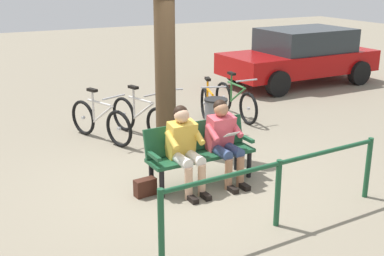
{
  "coord_description": "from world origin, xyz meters",
  "views": [
    {
      "loc": [
        2.99,
        6.05,
        2.98
      ],
      "look_at": [
        -0.2,
        -0.15,
        0.75
      ],
      "focal_mm": 46.71,
      "sensor_mm": 36.0,
      "label": 1
    }
  ],
  "objects_px": {
    "bicycle_purple": "(166,111)",
    "parked_car": "(301,55)",
    "bicycle_green": "(235,101)",
    "tree_trunk": "(165,52)",
    "bench": "(199,148)",
    "litter_bin": "(216,122)",
    "person_companion": "(185,145)",
    "bicycle_black": "(209,108)",
    "handbag": "(145,187)",
    "bicycle_orange": "(141,118)",
    "person_reading": "(224,138)",
    "bicycle_silver": "(100,121)"
  },
  "relations": [
    {
      "from": "bench",
      "to": "person_companion",
      "type": "xyz_separation_m",
      "value": [
        0.32,
        0.17,
        0.16
      ]
    },
    {
      "from": "bicycle_black",
      "to": "person_companion",
      "type": "bearing_deg",
      "value": -17.35
    },
    {
      "from": "litter_bin",
      "to": "bicycle_silver",
      "type": "distance_m",
      "value": 2.08
    },
    {
      "from": "bicycle_green",
      "to": "bicycle_black",
      "type": "distance_m",
      "value": 0.79
    },
    {
      "from": "tree_trunk",
      "to": "bicycle_orange",
      "type": "relative_size",
      "value": 2.07
    },
    {
      "from": "bicycle_green",
      "to": "bicycle_orange",
      "type": "bearing_deg",
      "value": -82.15
    },
    {
      "from": "tree_trunk",
      "to": "bicycle_silver",
      "type": "distance_m",
      "value": 1.84
    },
    {
      "from": "bench",
      "to": "person_reading",
      "type": "distance_m",
      "value": 0.39
    },
    {
      "from": "litter_bin",
      "to": "bench",
      "type": "bearing_deg",
      "value": 51.39
    },
    {
      "from": "tree_trunk",
      "to": "bicycle_purple",
      "type": "height_order",
      "value": "tree_trunk"
    },
    {
      "from": "person_reading",
      "to": "litter_bin",
      "type": "distance_m",
      "value": 1.58
    },
    {
      "from": "person_reading",
      "to": "bicycle_black",
      "type": "distance_m",
      "value": 2.71
    },
    {
      "from": "handbag",
      "to": "bicycle_green",
      "type": "bearing_deg",
      "value": -139.65
    },
    {
      "from": "tree_trunk",
      "to": "bicycle_green",
      "type": "bearing_deg",
      "value": -153.28
    },
    {
      "from": "person_reading",
      "to": "tree_trunk",
      "type": "relative_size",
      "value": 0.36
    },
    {
      "from": "bicycle_green",
      "to": "bicycle_silver",
      "type": "bearing_deg",
      "value": -86.22
    },
    {
      "from": "person_companion",
      "to": "bicycle_green",
      "type": "xyz_separation_m",
      "value": [
        -2.52,
        -2.69,
        -0.3
      ]
    },
    {
      "from": "bicycle_orange",
      "to": "parked_car",
      "type": "xyz_separation_m",
      "value": [
        -5.52,
        -2.27,
        0.41
      ]
    },
    {
      "from": "bicycle_black",
      "to": "bicycle_silver",
      "type": "relative_size",
      "value": 1.02
    },
    {
      "from": "litter_bin",
      "to": "bicycle_orange",
      "type": "xyz_separation_m",
      "value": [
        1.0,
        -1.02,
        -0.06
      ]
    },
    {
      "from": "bench",
      "to": "parked_car",
      "type": "height_order",
      "value": "parked_car"
    },
    {
      "from": "bicycle_purple",
      "to": "parked_car",
      "type": "height_order",
      "value": "parked_car"
    },
    {
      "from": "bench",
      "to": "parked_car",
      "type": "relative_size",
      "value": 0.38
    },
    {
      "from": "bench",
      "to": "bicycle_black",
      "type": "height_order",
      "value": "bicycle_black"
    },
    {
      "from": "litter_bin",
      "to": "bicycle_silver",
      "type": "xyz_separation_m",
      "value": [
        1.73,
        -1.15,
        -0.06
      ]
    },
    {
      "from": "tree_trunk",
      "to": "bicycle_silver",
      "type": "height_order",
      "value": "tree_trunk"
    },
    {
      "from": "bicycle_orange",
      "to": "parked_car",
      "type": "relative_size",
      "value": 0.38
    },
    {
      "from": "litter_bin",
      "to": "person_companion",
      "type": "bearing_deg",
      "value": 47.33
    },
    {
      "from": "litter_bin",
      "to": "bicycle_purple",
      "type": "xyz_separation_m",
      "value": [
        0.4,
        -1.22,
        -0.06
      ]
    },
    {
      "from": "person_companion",
      "to": "bicycle_green",
      "type": "distance_m",
      "value": 3.7
    },
    {
      "from": "parked_car",
      "to": "person_reading",
      "type": "bearing_deg",
      "value": 40.85
    },
    {
      "from": "bicycle_black",
      "to": "bicycle_purple",
      "type": "bearing_deg",
      "value": -84.34
    },
    {
      "from": "person_reading",
      "to": "litter_bin",
      "type": "relative_size",
      "value": 1.43
    },
    {
      "from": "tree_trunk",
      "to": "bench",
      "type": "bearing_deg",
      "value": 84.02
    },
    {
      "from": "person_reading",
      "to": "bicycle_silver",
      "type": "height_order",
      "value": "person_reading"
    },
    {
      "from": "bench",
      "to": "litter_bin",
      "type": "relative_size",
      "value": 1.93
    },
    {
      "from": "tree_trunk",
      "to": "litter_bin",
      "type": "relative_size",
      "value": 4.01
    },
    {
      "from": "bicycle_black",
      "to": "bicycle_purple",
      "type": "height_order",
      "value": "same"
    },
    {
      "from": "bicycle_silver",
      "to": "bench",
      "type": "bearing_deg",
      "value": -4.42
    },
    {
      "from": "person_companion",
      "to": "litter_bin",
      "type": "relative_size",
      "value": 1.43
    },
    {
      "from": "person_companion",
      "to": "handbag",
      "type": "relative_size",
      "value": 4.0
    },
    {
      "from": "bicycle_purple",
      "to": "bicycle_green",
      "type": "bearing_deg",
      "value": 105.36
    },
    {
      "from": "bicycle_black",
      "to": "bicycle_purple",
      "type": "relative_size",
      "value": 0.98
    },
    {
      "from": "parked_car",
      "to": "bicycle_orange",
      "type": "bearing_deg",
      "value": 21.04
    },
    {
      "from": "bicycle_silver",
      "to": "parked_car",
      "type": "distance_m",
      "value": 6.61
    },
    {
      "from": "tree_trunk",
      "to": "litter_bin",
      "type": "xyz_separation_m",
      "value": [
        -0.85,
        0.23,
        -1.26
      ]
    },
    {
      "from": "bench",
      "to": "bicycle_black",
      "type": "relative_size",
      "value": 1.0
    },
    {
      "from": "person_reading",
      "to": "litter_bin",
      "type": "bearing_deg",
      "value": -117.51
    },
    {
      "from": "person_reading",
      "to": "handbag",
      "type": "bearing_deg",
      "value": -3.95
    },
    {
      "from": "person_reading",
      "to": "handbag",
      "type": "distance_m",
      "value": 1.33
    }
  ]
}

